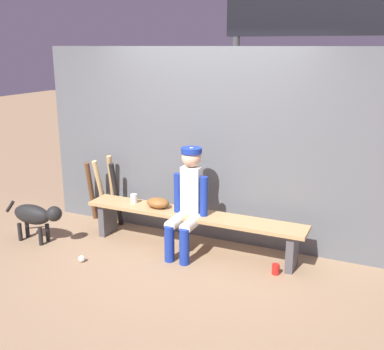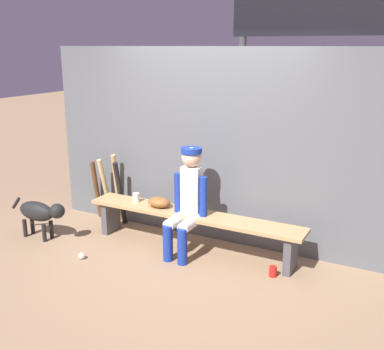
# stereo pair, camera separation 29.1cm
# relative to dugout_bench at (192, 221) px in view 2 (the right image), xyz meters

# --- Properties ---
(ground_plane) EXTENTS (30.00, 30.00, 0.00)m
(ground_plane) POSITION_rel_dugout_bench_xyz_m (0.00, 0.00, -0.35)
(ground_plane) COLOR #937556
(chainlink_fence) EXTENTS (4.33, 0.03, 2.28)m
(chainlink_fence) POSITION_rel_dugout_bench_xyz_m (0.00, 0.41, 0.79)
(chainlink_fence) COLOR #595E63
(chainlink_fence) RESTS_ON ground_plane
(dugout_bench) EXTENTS (2.62, 0.36, 0.45)m
(dugout_bench) POSITION_rel_dugout_bench_xyz_m (0.00, 0.00, 0.00)
(dugout_bench) COLOR tan
(dugout_bench) RESTS_ON ground_plane
(player_seated) EXTENTS (0.41, 0.55, 1.21)m
(player_seated) POSITION_rel_dugout_bench_xyz_m (-0.01, -0.11, 0.30)
(player_seated) COLOR silver
(player_seated) RESTS_ON ground_plane
(baseball_glove) EXTENTS (0.28, 0.20, 0.12)m
(baseball_glove) POSITION_rel_dugout_bench_xyz_m (-0.44, 0.00, 0.15)
(baseball_glove) COLOR brown
(baseball_glove) RESTS_ON dugout_bench
(bat_aluminum_black) EXTENTS (0.07, 0.22, 0.87)m
(bat_aluminum_black) POSITION_rel_dugout_bench_xyz_m (-1.18, 0.23, 0.08)
(bat_aluminum_black) COLOR black
(bat_aluminum_black) RESTS_ON ground_plane
(bat_wood_tan) EXTENTS (0.10, 0.21, 0.94)m
(bat_wood_tan) POSITION_rel_dugout_bench_xyz_m (-1.28, 0.31, 0.12)
(bat_wood_tan) COLOR tan
(bat_wood_tan) RESTS_ON ground_plane
(bat_wood_natural) EXTENTS (0.09, 0.27, 0.87)m
(bat_wood_natural) POSITION_rel_dugout_bench_xyz_m (-1.44, 0.27, 0.08)
(bat_wood_natural) COLOR tan
(bat_wood_natural) RESTS_ON ground_plane
(bat_wood_dark) EXTENTS (0.08, 0.20, 0.82)m
(bat_wood_dark) POSITION_rel_dugout_bench_xyz_m (-1.62, 0.30, 0.06)
(bat_wood_dark) COLOR brown
(bat_wood_dark) RESTS_ON ground_plane
(baseball) EXTENTS (0.07, 0.07, 0.07)m
(baseball) POSITION_rel_dugout_bench_xyz_m (-0.96, -0.80, -0.32)
(baseball) COLOR white
(baseball) RESTS_ON ground_plane
(cup_on_ground) EXTENTS (0.08, 0.08, 0.11)m
(cup_on_ground) POSITION_rel_dugout_bench_xyz_m (1.04, -0.20, -0.30)
(cup_on_ground) COLOR red
(cup_on_ground) RESTS_ON ground_plane
(cup_on_bench) EXTENTS (0.08, 0.08, 0.11)m
(cup_on_bench) POSITION_rel_dugout_bench_xyz_m (-0.79, 0.03, 0.15)
(cup_on_bench) COLOR silver
(cup_on_bench) RESTS_ON dugout_bench
(scoreboard) EXTENTS (2.41, 0.27, 3.57)m
(scoreboard) POSITION_rel_dugout_bench_xyz_m (0.93, 1.58, 2.18)
(scoreboard) COLOR #3F3F42
(scoreboard) RESTS_ON ground_plane
(dog) EXTENTS (0.84, 0.20, 0.49)m
(dog) POSITION_rel_dugout_bench_xyz_m (-1.78, -0.57, -0.02)
(dog) COLOR black
(dog) RESTS_ON ground_plane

